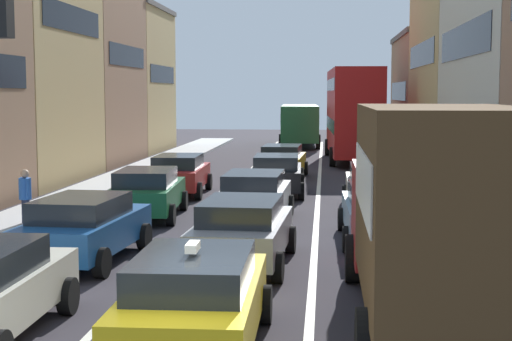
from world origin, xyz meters
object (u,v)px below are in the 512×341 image
at_px(removalist_box_truck, 437,207).
at_px(hatchback_centre_lane_third, 254,196).
at_px(coupe_centre_lane_fourth, 277,173).
at_px(sedan_centre_lane_second, 243,230).
at_px(sedan_left_lane_third, 147,192).
at_px(taxi_centre_lane_front, 195,299).
at_px(wagon_left_lane_second, 84,227).
at_px(pedestrian_near_kerb, 25,195).
at_px(sedan_right_lane_behind_truck, 381,211).
at_px(sedan_centre_lane_fifth, 282,161).
at_px(wagon_right_lane_far, 375,186).
at_px(bus_mid_queue_primary, 353,110).
at_px(sedan_left_lane_fourth, 179,173).
at_px(bus_far_queue_secondary, 300,121).

bearing_deg(removalist_box_truck, hatchback_centre_lane_third, 21.18).
height_order(removalist_box_truck, coupe_centre_lane_fourth, removalist_box_truck).
xyz_separation_m(sedan_centre_lane_second, sedan_left_lane_third, (-3.58, 6.21, 0.00)).
bearing_deg(taxi_centre_lane_front, wagon_left_lane_second, 30.32).
bearing_deg(removalist_box_truck, coupe_centre_lane_fourth, 12.49).
xyz_separation_m(hatchback_centre_lane_third, pedestrian_near_kerb, (-6.28, -1.52, 0.15)).
height_order(coupe_centre_lane_fourth, sedan_right_lane_behind_truck, same).
bearing_deg(removalist_box_truck, sedan_centre_lane_fifth, 9.61).
xyz_separation_m(sedan_right_lane_behind_truck, pedestrian_near_kerb, (-9.75, 1.07, 0.15)).
xyz_separation_m(hatchback_centre_lane_third, sedan_centre_lane_fifth, (0.16, 11.73, 0.00)).
relative_size(wagon_right_lane_far, bus_mid_queue_primary, 0.41).
relative_size(sedan_left_lane_third, wagon_right_lane_far, 1.02).
bearing_deg(removalist_box_truck, sedan_left_lane_fourth, 24.46).
height_order(wagon_left_lane_second, sedan_left_lane_fourth, same).
relative_size(removalist_box_truck, wagon_left_lane_second, 1.75).
distance_m(hatchback_centre_lane_third, sedan_left_lane_fourth, 6.83).
relative_size(hatchback_centre_lane_third, pedestrian_near_kerb, 2.62).
height_order(wagon_right_lane_far, bus_far_queue_secondary, bus_far_queue_secondary).
relative_size(sedan_centre_lane_second, bus_mid_queue_primary, 0.41).
bearing_deg(sedan_left_lane_fourth, bus_far_queue_secondary, -9.02).
height_order(removalist_box_truck, bus_mid_queue_primary, bus_mid_queue_primary).
distance_m(sedan_left_lane_fourth, pedestrian_near_kerb, 8.02).
bearing_deg(sedan_centre_lane_second, wagon_left_lane_second, 91.27).
bearing_deg(taxi_centre_lane_front, hatchback_centre_lane_third, 0.06).
bearing_deg(bus_far_queue_secondary, sedan_centre_lane_second, 177.92).
distance_m(taxi_centre_lane_front, sedan_centre_lane_fifth, 23.05).
bearing_deg(sedan_right_lane_behind_truck, bus_mid_queue_primary, -1.46).
xyz_separation_m(sedan_left_lane_third, bus_far_queue_secondary, (3.54, 32.42, 0.96)).
xyz_separation_m(taxi_centre_lane_front, sedan_centre_lane_second, (0.09, 5.69, -0.00)).
height_order(sedan_centre_lane_second, sedan_right_lane_behind_truck, same).
height_order(wagon_left_lane_second, sedan_centre_lane_fifth, same).
bearing_deg(sedan_centre_lane_second, bus_far_queue_secondary, 2.61).
distance_m(taxi_centre_lane_front, sedan_left_lane_third, 12.41).
height_order(bus_mid_queue_primary, pedestrian_near_kerb, bus_mid_queue_primary).
bearing_deg(sedan_centre_lane_fifth, sedan_right_lane_behind_truck, -164.58).
relative_size(wagon_left_lane_second, sedan_left_lane_third, 1.00).
bearing_deg(sedan_left_lane_third, sedan_left_lane_fourth, -2.99).
height_order(removalist_box_truck, pedestrian_near_kerb, removalist_box_truck).
xyz_separation_m(wagon_left_lane_second, hatchback_centre_lane_third, (3.32, 5.55, 0.00)).
bearing_deg(sedan_left_lane_fourth, sedan_centre_lane_second, -164.10).
relative_size(wagon_left_lane_second, sedan_left_lane_fourth, 1.01).
bearing_deg(sedan_left_lane_third, taxi_centre_lane_front, -167.12).
bearing_deg(bus_mid_queue_primary, sedan_centre_lane_fifth, 157.37).
height_order(wagon_left_lane_second, hatchback_centre_lane_third, same).
relative_size(taxi_centre_lane_front, sedan_right_lane_behind_truck, 1.00).
bearing_deg(sedan_left_lane_third, wagon_left_lane_second, 176.59).
xyz_separation_m(sedan_right_lane_behind_truck, wagon_right_lane_far, (0.19, 5.31, 0.00)).
bearing_deg(wagon_right_lane_far, sedan_centre_lane_fifth, 21.55).
xyz_separation_m(removalist_box_truck, sedan_centre_lane_fifth, (-3.64, 21.56, -1.18)).
relative_size(removalist_box_truck, sedan_centre_lane_fifth, 1.76).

